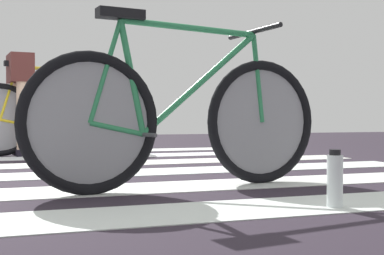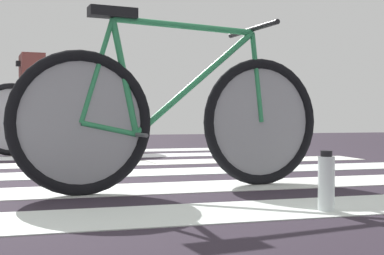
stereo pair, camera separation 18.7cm
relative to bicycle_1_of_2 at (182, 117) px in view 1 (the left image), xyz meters
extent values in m
cube|color=#2A222C|center=(-0.63, 1.11, -0.40)|extent=(18.00, 14.00, 0.02)
cube|color=silver|center=(-0.74, -0.67, -0.38)|extent=(5.20, 0.44, 0.00)
cube|color=silver|center=(-0.62, 0.08, -0.38)|extent=(5.20, 0.44, 0.00)
cube|color=silver|center=(-0.51, 0.87, -0.38)|extent=(5.20, 0.44, 0.00)
cube|color=silver|center=(-0.52, 1.61, -0.38)|extent=(5.20, 0.44, 0.00)
cube|color=silver|center=(-0.71, 2.38, -0.38)|extent=(5.20, 0.44, 0.00)
cube|color=silver|center=(-0.57, 3.15, -0.38)|extent=(5.20, 0.44, 0.00)
torus|color=black|center=(-0.50, -0.07, -0.03)|extent=(0.72, 0.15, 0.72)
torus|color=black|center=(0.51, 0.07, -0.03)|extent=(0.72, 0.15, 0.72)
cylinder|color=gray|center=(-0.50, -0.07, -0.03)|extent=(0.60, 0.09, 0.61)
cylinder|color=gray|center=(0.51, 0.07, -0.03)|extent=(0.60, 0.09, 0.61)
cylinder|color=#2B8351|center=(0.05, 0.01, 0.48)|extent=(0.80, 0.14, 0.05)
cylinder|color=#2B8351|center=(0.11, 0.02, 0.19)|extent=(0.70, 0.13, 0.59)
cylinder|color=#2B8351|center=(-0.28, -0.04, 0.20)|extent=(0.16, 0.05, 0.59)
cylinder|color=#2B8351|center=(-0.36, -0.05, -0.06)|extent=(0.29, 0.07, 0.09)
cylinder|color=#2B8351|center=(-0.42, -0.06, 0.23)|extent=(0.19, 0.05, 0.53)
cylinder|color=#2B8351|center=(0.48, 0.07, 0.22)|extent=(0.09, 0.04, 0.50)
cube|color=black|center=(-0.34, -0.05, 0.52)|extent=(0.25, 0.12, 0.05)
cylinder|color=black|center=(0.45, 0.06, 0.49)|extent=(0.10, 0.52, 0.03)
cylinder|color=#4C4C51|center=(-0.22, -0.03, -0.09)|extent=(0.07, 0.34, 0.02)
torus|color=black|center=(-0.99, 2.73, -0.03)|extent=(0.72, 0.14, 0.72)
torus|color=black|center=(0.02, 2.86, -0.03)|extent=(0.72, 0.14, 0.72)
cylinder|color=gray|center=(-0.99, 2.73, -0.03)|extent=(0.60, 0.08, 0.61)
cylinder|color=gray|center=(0.02, 2.86, -0.03)|extent=(0.60, 0.08, 0.61)
cylinder|color=yellow|center=(-0.44, 2.80, 0.48)|extent=(0.80, 0.13, 0.05)
cylinder|color=yellow|center=(-0.38, 2.81, 0.19)|extent=(0.70, 0.12, 0.59)
cylinder|color=yellow|center=(-0.77, 2.76, 0.20)|extent=(0.16, 0.05, 0.59)
cylinder|color=yellow|center=(-0.85, 2.75, -0.06)|extent=(0.29, 0.06, 0.09)
cylinder|color=yellow|center=(-0.91, 2.74, 0.23)|extent=(0.19, 0.05, 0.53)
cylinder|color=yellow|center=(-0.01, 2.85, 0.22)|extent=(0.09, 0.04, 0.50)
cube|color=black|center=(-0.83, 2.75, 0.52)|extent=(0.25, 0.12, 0.05)
cylinder|color=black|center=(-0.04, 2.85, 0.49)|extent=(0.09, 0.52, 0.03)
cylinder|color=#4C4C51|center=(-0.72, 2.77, -0.09)|extent=(0.06, 0.34, 0.02)
cylinder|color=beige|center=(-0.82, 2.89, 0.12)|extent=(0.11, 0.11, 0.91)
cylinder|color=beige|center=(-0.79, 2.62, 0.12)|extent=(0.11, 0.11, 0.91)
cube|color=#552724|center=(-0.80, 2.75, 0.48)|extent=(0.27, 0.43, 0.28)
cube|color=black|center=(-0.75, 2.90, -0.35)|extent=(0.27, 0.13, 0.07)
cube|color=black|center=(-0.72, 2.62, -0.35)|extent=(0.27, 0.13, 0.07)
cylinder|color=silver|center=(0.44, -0.76, -0.27)|extent=(0.07, 0.07, 0.23)
cylinder|color=black|center=(0.44, -0.76, -0.15)|extent=(0.05, 0.05, 0.02)
camera|label=1|loc=(-0.85, -2.66, 0.01)|focal=48.72mm
camera|label=2|loc=(-0.66, -2.66, 0.01)|focal=48.72mm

